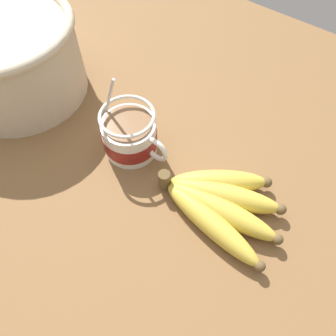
% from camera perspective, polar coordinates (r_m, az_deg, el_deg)
% --- Properties ---
extents(table, '(1.20, 1.20, 0.04)m').
position_cam_1_polar(table, '(0.58, -4.34, -2.84)').
color(table, brown).
rests_on(table, ground).
extents(coffee_mug, '(0.15, 0.10, 0.16)m').
position_cam_1_polar(coffee_mug, '(0.58, -6.59, 5.60)').
color(coffee_mug, white).
rests_on(coffee_mug, table).
extents(banana_bunch, '(0.21, 0.16, 0.04)m').
position_cam_1_polar(banana_bunch, '(0.53, 8.91, -5.92)').
color(banana_bunch, brown).
rests_on(banana_bunch, table).
extents(woven_basket, '(0.28, 0.28, 0.15)m').
position_cam_1_polar(woven_basket, '(0.72, -25.94, 16.94)').
color(woven_basket, beige).
rests_on(woven_basket, table).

